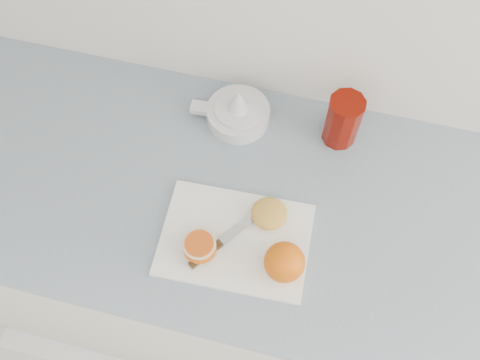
# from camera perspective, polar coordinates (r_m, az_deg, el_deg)

# --- Properties ---
(counter) EXTENTS (2.49, 0.64, 0.89)m
(counter) POSITION_cam_1_polar(r_m,az_deg,el_deg) (1.60, 2.05, -9.13)
(counter) COLOR silver
(counter) RESTS_ON ground
(cutting_board) EXTENTS (0.32, 0.24, 0.01)m
(cutting_board) POSITION_cam_1_polar(r_m,az_deg,el_deg) (1.15, -0.52, -6.39)
(cutting_board) COLOR white
(cutting_board) RESTS_ON counter
(whole_orange) EXTENTS (0.08, 0.08, 0.08)m
(whole_orange) POSITION_cam_1_polar(r_m,az_deg,el_deg) (1.08, 4.76, -8.73)
(whole_orange) COLOR orange
(whole_orange) RESTS_ON cutting_board
(half_orange) EXTENTS (0.07, 0.07, 0.04)m
(half_orange) POSITION_cam_1_polar(r_m,az_deg,el_deg) (1.11, -4.31, -7.15)
(half_orange) COLOR orange
(half_orange) RESTS_ON cutting_board
(squeezed_shell) EXTENTS (0.08, 0.08, 0.03)m
(squeezed_shell) POSITION_cam_1_polar(r_m,az_deg,el_deg) (1.15, 3.14, -3.58)
(squeezed_shell) COLOR gold
(squeezed_shell) RESTS_ON cutting_board
(paring_knife) EXTENTS (0.12, 0.16, 0.01)m
(paring_knife) POSITION_cam_1_polar(r_m,az_deg,el_deg) (1.13, -3.00, -7.39)
(paring_knife) COLOR #46341B
(paring_knife) RESTS_ON cutting_board
(citrus_juicer) EXTENTS (0.19, 0.15, 0.10)m
(citrus_juicer) POSITION_cam_1_polar(r_m,az_deg,el_deg) (1.28, -0.27, 7.28)
(citrus_juicer) COLOR white
(citrus_juicer) RESTS_ON counter
(red_tumbler) EXTENTS (0.08, 0.08, 0.14)m
(red_tumbler) POSITION_cam_1_polar(r_m,az_deg,el_deg) (1.24, 10.87, 6.15)
(red_tumbler) COLOR #6E0900
(red_tumbler) RESTS_ON counter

